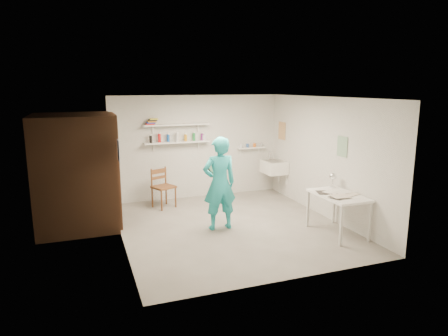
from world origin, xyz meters
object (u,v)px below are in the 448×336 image
object	(u,v)px
wall_clock	(216,166)
work_table	(337,214)
desk_lamp	(333,176)
man	(219,183)
wooden_chair	(164,187)
belfast_sink	(274,167)

from	to	relation	value
wall_clock	work_table	distance (m)	2.36
wall_clock	desk_lamp	bearing A→B (deg)	-20.50
man	wall_clock	bearing A→B (deg)	-90.63
man	wooden_chair	bearing A→B (deg)	-67.42
belfast_sink	work_table	size ratio (longest dim) A/B	0.55
man	wall_clock	world-z (taller)	man
wooden_chair	desk_lamp	bearing A→B (deg)	-62.37
man	work_table	distance (m)	2.18
man	wooden_chair	distance (m)	1.84
belfast_sink	desk_lamp	world-z (taller)	desk_lamp
belfast_sink	work_table	bearing A→B (deg)	-92.34
work_table	wall_clock	bearing A→B (deg)	147.53
work_table	desk_lamp	xyz separation A→B (m)	(0.18, 0.44, 0.59)
man	wall_clock	xyz separation A→B (m)	(0.00, 0.22, 0.29)
wall_clock	desk_lamp	distance (m)	2.20
belfast_sink	wooden_chair	distance (m)	2.70
wall_clock	desk_lamp	xyz separation A→B (m)	(2.06, -0.76, -0.20)
work_table	desk_lamp	distance (m)	0.75
wooden_chair	desk_lamp	world-z (taller)	desk_lamp
belfast_sink	desk_lamp	distance (m)	2.27
belfast_sink	wall_clock	bearing A→B (deg)	-143.01
belfast_sink	wooden_chair	world-z (taller)	wooden_chair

